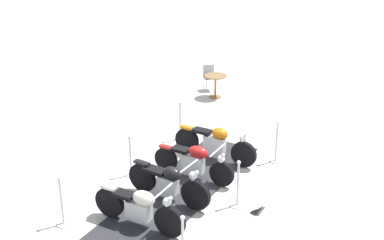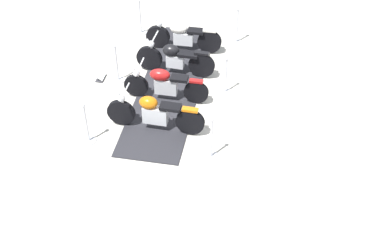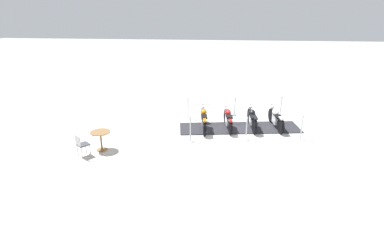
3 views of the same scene
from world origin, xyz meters
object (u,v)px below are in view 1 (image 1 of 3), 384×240
(motorcycle_black, at_px, (169,182))
(stanchion_left_front, at_px, (62,209))
(motorcycle_maroon, at_px, (195,161))
(stanchion_right_rear, at_px, (276,149))
(motorcycle_copper, at_px, (216,143))
(cafe_table, at_px, (215,81))
(motorcycle_cream, at_px, (140,207))
(info_placard, at_px, (258,208))
(stanchion_left_rear, at_px, (180,127))
(stanchion_right_mid, at_px, (238,192))
(cafe_chair_near_table, at_px, (209,76))
(stanchion_left_mid, at_px, (131,161))

(motorcycle_black, height_order, stanchion_left_front, stanchion_left_front)
(motorcycle_maroon, height_order, stanchion_left_front, stanchion_left_front)
(motorcycle_black, relative_size, stanchion_right_rear, 1.92)
(motorcycle_maroon, distance_m, motorcycle_copper, 1.14)
(stanchion_left_front, xyz_separation_m, cafe_table, (1.85, -8.16, 0.22))
(motorcycle_cream, distance_m, motorcycle_maroon, 2.27)
(motorcycle_maroon, xyz_separation_m, info_placard, (-1.91, 0.29, -0.44))
(motorcycle_copper, height_order, stanchion_left_rear, stanchion_left_rear)
(motorcycle_cream, xyz_separation_m, info_placard, (-1.60, -1.97, -0.42))
(stanchion_left_rear, bearing_deg, motorcycle_copper, 162.87)
(motorcycle_cream, height_order, stanchion_left_rear, stanchion_left_rear)
(stanchion_right_rear, height_order, info_placard, stanchion_right_rear)
(stanchion_right_mid, xyz_separation_m, cafe_table, (4.31, -5.40, 0.26))
(motorcycle_maroon, bearing_deg, cafe_chair_near_table, 114.25)
(motorcycle_cream, height_order, motorcycle_copper, motorcycle_copper)
(motorcycle_black, bearing_deg, stanchion_right_rear, 67.93)
(motorcycle_maroon, xyz_separation_m, stanchion_left_front, (1.03, 3.13, -0.12))
(motorcycle_black, distance_m, info_placard, 2.01)
(motorcycle_maroon, height_order, motorcycle_copper, motorcycle_copper)
(motorcycle_maroon, distance_m, stanchion_left_mid, 1.57)
(stanchion_left_rear, height_order, cafe_chair_near_table, stanchion_left_rear)
(motorcycle_cream, relative_size, info_placard, 5.39)
(motorcycle_cream, relative_size, stanchion_left_front, 1.91)
(info_placard, bearing_deg, stanchion_left_mid, -89.71)
(motorcycle_maroon, relative_size, stanchion_right_rear, 1.93)
(motorcycle_black, bearing_deg, info_placard, 20.59)
(stanchion_left_mid, height_order, cafe_table, stanchion_left_mid)
(stanchion_left_mid, xyz_separation_m, cafe_chair_near_table, (2.14, -6.33, 0.15))
(stanchion_left_mid, bearing_deg, stanchion_right_mid, -171.91)
(stanchion_left_mid, relative_size, cafe_chair_near_table, 1.18)
(motorcycle_black, xyz_separation_m, motorcycle_maroon, (0.14, -1.13, 0.00))
(stanchion_left_mid, xyz_separation_m, cafe_table, (1.51, -5.80, 0.22))
(motorcycle_black, xyz_separation_m, stanchion_right_mid, (-1.30, -0.76, -0.16))
(stanchion_left_front, bearing_deg, stanchion_right_mid, -131.77)
(motorcycle_cream, bearing_deg, stanchion_right_mid, 50.72)
(motorcycle_cream, bearing_deg, stanchion_left_front, -155.06)
(motorcycle_maroon, height_order, cafe_chair_near_table, motorcycle_maroon)
(motorcycle_copper, distance_m, stanchion_right_rear, 1.55)
(stanchion_right_rear, bearing_deg, stanchion_left_front, 67.42)
(stanchion_right_rear, relative_size, stanchion_left_front, 0.99)
(info_placard, bearing_deg, cafe_chair_near_table, -145.32)
(motorcycle_copper, relative_size, stanchion_left_front, 2.08)
(motorcycle_maroon, relative_size, cafe_table, 2.69)
(stanchion_right_mid, bearing_deg, cafe_chair_near_table, -50.20)
(stanchion_left_front, xyz_separation_m, stanchion_right_mid, (-2.46, -2.76, -0.04))
(motorcycle_cream, xyz_separation_m, cafe_chair_near_table, (3.81, -7.81, 0.05))
(motorcycle_copper, bearing_deg, cafe_table, 118.09)
(info_placard, distance_m, cafe_chair_near_table, 7.98)
(stanchion_right_mid, xyz_separation_m, info_placard, (-0.47, -0.08, -0.28))
(motorcycle_cream, height_order, stanchion_right_mid, stanchion_right_mid)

